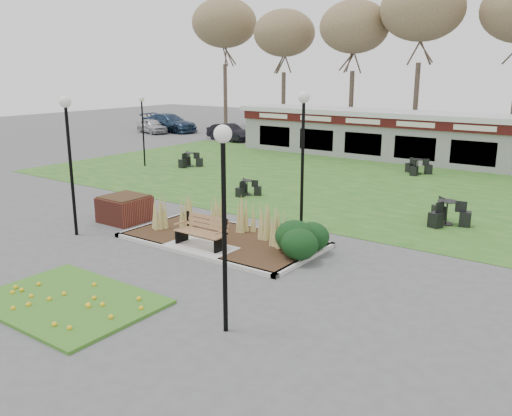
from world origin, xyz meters
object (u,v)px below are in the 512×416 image
Objects in this scene: bistro_set_a at (190,162)px; park_bench at (203,231)px; food_pavilion at (424,137)px; lamp_post_near_left at (68,135)px; bistro_set_d at (446,216)px; brick_planter at (125,208)px; lamp_post_mid_right at (303,130)px; car_black at (229,132)px; bistro_set_b at (247,190)px; car_blue at (169,123)px; lamp_post_near_right at (224,185)px; lamp_post_far_left at (142,115)px; car_silver at (152,126)px; bistro_set_c at (417,169)px.

park_bench is at bearing -45.94° from bistro_set_a.
bistro_set_a is (-10.17, -9.20, -1.20)m from food_pavilion.
bistro_set_d is (9.68, 8.43, -3.03)m from lamp_post_near_left.
brick_planter reaches higher than bistro_set_d.
lamp_post_mid_right reaches higher than car_black.
lamp_post_near_left is at bearing -98.31° from bistro_set_b.
lamp_post_near_right is at bearing -134.43° from car_blue.
bistro_set_a is 0.37× the size of car_black.
food_pavilion is 6.24× the size of lamp_post_far_left.
bistro_set_b is at bearing 124.59° from lamp_post_near_right.
lamp_post_far_left is (-7.88, 10.43, -0.46)m from lamp_post_near_left.
brick_planter is 1.03× the size of bistro_set_a.
lamp_post_far_left is at bearing 158.12° from lamp_post_mid_right.
lamp_post_far_left is 1.09× the size of car_silver.
lamp_post_near_left is at bearing -139.46° from lamp_post_mid_right.
lamp_post_far_left is 15.22m from bistro_set_c.
brick_planter is (-4.40, 0.75, -0.11)m from park_bench.
park_bench is at bearing -63.91° from bistro_set_b.
food_pavilion is 5.38× the size of lamp_post_near_left.
bistro_set_a is at bearing 167.51° from bistro_set_d.
park_bench is 1.17× the size of bistro_set_a.
bistro_set_d is at bearing 83.07° from lamp_post_near_right.
brick_planter is 11.76m from lamp_post_far_left.
park_bench is 1.13× the size of brick_planter.
bistro_set_c is 17.33m from car_black.
car_black is at bearing 146.66° from bistro_set_d.
car_silver is at bearing 134.84° from lamp_post_far_left.
park_bench reaches higher than brick_planter.
brick_planter is at bearing 151.59° from lamp_post_near_right.
lamp_post_far_left reaches higher than bistro_set_a.
park_bench is at bearing -36.45° from lamp_post_far_left.
brick_planter is at bearing 88.88° from lamp_post_near_left.
lamp_post_mid_right reaches higher than bistro_set_d.
car_blue is at bearing 165.18° from bistro_set_c.
bistro_set_c reaches higher than bistro_set_b.
car_blue is (-24.67, 18.66, -2.63)m from lamp_post_mid_right.
food_pavilion is at bearing -75.16° from car_silver.
bistro_set_d reaches higher than bistro_set_b.
car_black is (-11.07, 22.08, -2.69)m from lamp_post_near_left.
food_pavilion reaches higher than bistro_set_a.
bistro_set_b is 0.34× the size of car_silver.
car_silver is at bearing 145.83° from lamp_post_mid_right.
car_black is at bearing -101.75° from car_blue.
lamp_post_near_right is (8.32, -4.50, 2.70)m from brick_planter.
bistro_set_c is (13.41, 6.71, -2.59)m from lamp_post_far_left.
bistro_set_b is (-4.61, 3.07, -3.18)m from lamp_post_mid_right.
bistro_set_c is (4.36, 9.13, 0.04)m from bistro_set_b.
food_pavilion is at bearing 75.91° from bistro_set_b.
car_silver is at bearing 131.40° from lamp_post_near_left.
lamp_post_mid_right reaches higher than lamp_post_near_right.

